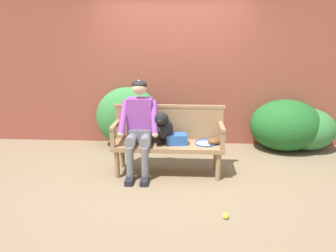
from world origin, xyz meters
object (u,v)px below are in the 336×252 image
garden_bench (168,148)px  dog_on_bench (164,127)px  tennis_racket (206,143)px  baseball_glove (215,141)px  sports_bag (176,139)px  tennis_ball (226,216)px  person_seated (139,124)px

garden_bench → dog_on_bench: bearing=-152.6°
tennis_racket → baseball_glove: size_ratio=2.64×
sports_bag → tennis_ball: 1.35m
person_seated → tennis_ball: bearing=-46.1°
baseball_glove → sports_bag: bearing=146.3°
garden_bench → baseball_glove: bearing=1.7°
dog_on_bench → tennis_ball: bearing=-55.9°
sports_bag → tennis_ball: bearing=-63.0°
tennis_racket → baseball_glove: baseball_glove is taller
sports_bag → tennis_ball: sports_bag is taller
person_seated → tennis_ball: size_ratio=19.96×
dog_on_bench → sports_bag: (0.17, 0.02, -0.17)m
person_seated → tennis_racket: person_seated is taller
dog_on_bench → baseball_glove: bearing=4.0°
person_seated → tennis_racket: 0.95m
dog_on_bench → tennis_racket: dog_on_bench is taller
dog_on_bench → sports_bag: dog_on_bench is taller
tennis_racket → tennis_ball: bearing=-82.0°
dog_on_bench → tennis_racket: bearing=6.6°
person_seated → baseball_glove: 1.06m
tennis_racket → tennis_ball: size_ratio=8.78×
tennis_racket → tennis_ball: (0.16, -1.17, -0.42)m
sports_bag → tennis_racket: bearing=6.7°
dog_on_bench → baseball_glove: 0.73m
person_seated → tennis_ball: 1.70m
garden_bench → tennis_racket: (0.52, 0.04, 0.07)m
dog_on_bench → sports_bag: 0.24m
person_seated → sports_bag: person_seated is taller
baseball_glove → tennis_ball: 1.24m
tennis_ball → sports_bag: bearing=117.0°
garden_bench → sports_bag: bearing=-4.9°
person_seated → tennis_ball: person_seated is taller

